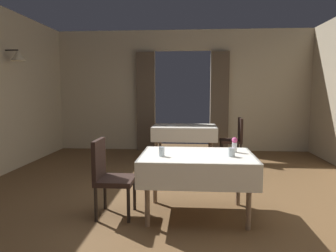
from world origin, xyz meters
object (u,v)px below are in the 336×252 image
Objects in this scene: dining_table_mid at (197,162)px; glass_mid_c at (162,152)px; plate_far_b at (171,125)px; flower_vase_mid at (235,144)px; plate_far_a at (196,125)px; glass_mid_b at (232,152)px; chair_far_right at (235,137)px; dining_table_far at (185,130)px; chair_mid_left at (109,174)px.

glass_mid_c is (-0.41, -0.15, 0.15)m from dining_table_mid.
dining_table_mid is 3.08m from plate_far_b.
glass_mid_c is (-0.87, -0.31, -0.04)m from flower_vase_mid.
flower_vase_mid is at bearing -81.82° from plate_far_a.
flower_vase_mid reaches higher than glass_mid_b.
chair_far_right reaches higher than glass_mid_c.
glass_mid_b reaches higher than dining_table_mid.
glass_mid_b is (-0.46, -3.09, 0.29)m from chair_far_right.
glass_mid_b reaches higher than dining_table_far.
chair_far_right is at bearing -3.55° from dining_table_far.
glass_mid_c is 0.51× the size of plate_far_b.
dining_table_mid is at bearing -105.97° from chair_far_right.
dining_table_far is 3.26m from chair_mid_left.
chair_mid_left is 3.62m from chair_far_right.
glass_mid_c is 0.58× the size of plate_far_a.
flower_vase_mid is 1.82× the size of glass_mid_b.
chair_far_right reaches higher than plate_far_a.
plate_far_b is at bearing 177.97° from chair_far_right.
flower_vase_mid reaches higher than dining_table_far.
dining_table_mid is 0.53m from flower_vase_mid.
flower_vase_mid is 0.93m from glass_mid_c.
dining_table_far is 1.48× the size of chair_far_right.
plate_far_a is at bearing 89.51° from dining_table_mid.
plate_far_a is (-0.43, 3.01, -0.09)m from flower_vase_mid.
plate_far_a and plate_far_b have the same top height.
glass_mid_c reaches higher than plate_far_a.
glass_mid_c is at bearing -93.47° from dining_table_far.
dining_table_mid is 1.44× the size of chair_far_right.
glass_mid_c reaches higher than dining_table_mid.
dining_table_mid is 13.14× the size of glass_mid_b.
glass_mid_b reaches higher than plate_far_b.
dining_table_far is 7.19× the size of plate_far_a.
flower_vase_mid is at bearing -76.81° from dining_table_far.
chair_far_right reaches higher than dining_table_mid.
plate_far_b is (-0.54, -0.14, 0.00)m from plate_far_a.
glass_mid_b is 0.80m from glass_mid_c.
chair_far_right is 3.14m from glass_mid_b.
chair_mid_left is at bearing 179.53° from glass_mid_b.
dining_table_mid is 0.43m from glass_mid_b.
glass_mid_c is at bearing -88.21° from plate_far_b.
flower_vase_mid is 0.97× the size of plate_far_a.
chair_mid_left reaches higher than glass_mid_b.
chair_mid_left is at bearing 174.82° from glass_mid_c.
flower_vase_mid is at bearing 19.45° from dining_table_mid.
dining_table_far is at bearing 176.45° from chair_far_right.
chair_mid_left is 5.02× the size of flower_vase_mid.
dining_table_far is at bearing 94.07° from dining_table_mid.
dining_table_far is 0.29m from plate_far_a.
chair_far_right is at bearing -2.03° from plate_far_b.
chair_far_right is 8.43× the size of glass_mid_c.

